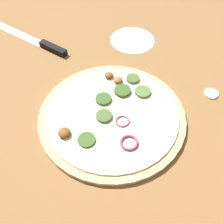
# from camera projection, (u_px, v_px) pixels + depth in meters

# --- Properties ---
(ground_plane) EXTENTS (3.00, 3.00, 0.00)m
(ground_plane) POSITION_uv_depth(u_px,v_px,m) (112.00, 117.00, 0.63)
(ground_plane) COLOR olive
(pizza) EXTENTS (0.35, 0.35, 0.03)m
(pizza) POSITION_uv_depth(u_px,v_px,m) (112.00, 115.00, 0.63)
(pizza) COLOR #D6B77A
(pizza) RESTS_ON ground_plane
(knife) EXTENTS (0.30, 0.16, 0.02)m
(knife) POSITION_uv_depth(u_px,v_px,m) (41.00, 43.00, 0.81)
(knife) COLOR silver
(knife) RESTS_ON ground_plane
(loose_cap) EXTENTS (0.04, 0.04, 0.01)m
(loose_cap) POSITION_uv_depth(u_px,v_px,m) (211.00, 93.00, 0.68)
(loose_cap) COLOR beige
(loose_cap) RESTS_ON ground_plane
(flour_patch) EXTENTS (0.14, 0.14, 0.00)m
(flour_patch) POSITION_uv_depth(u_px,v_px,m) (132.00, 40.00, 0.82)
(flour_patch) COLOR white
(flour_patch) RESTS_ON ground_plane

